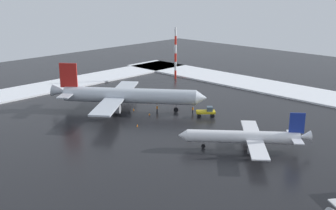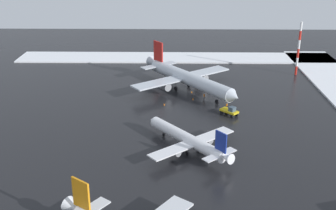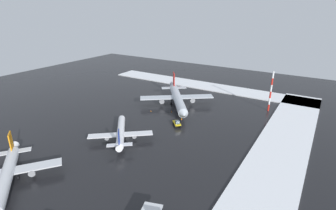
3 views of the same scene
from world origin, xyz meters
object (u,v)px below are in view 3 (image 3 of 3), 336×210
at_px(ground_crew_beside_wing, 182,120).
at_px(traffic_cone_mid_line, 178,107).
at_px(airplane_parked_portside, 121,132).
at_px(traffic_cone_wingtip_side, 151,111).
at_px(airplane_distant_tail, 7,175).
at_px(antenna_mast, 271,92).
at_px(traffic_cone_near_nose, 172,111).
at_px(airplane_parked_starboard, 177,98).
at_px(pushback_tug, 177,123).
at_px(ground_crew_mid_apron, 179,111).

xyz_separation_m(ground_crew_beside_wing, traffic_cone_mid_line, (12.40, 8.67, -0.70)).
xyz_separation_m(airplane_parked_portside, traffic_cone_wingtip_side, (25.30, 5.58, -2.25)).
relative_size(airplane_distant_tail, antenna_mast, 1.52).
relative_size(antenna_mast, traffic_cone_near_nose, 31.51).
distance_m(airplane_distant_tail, traffic_cone_wingtip_side, 59.10).
bearing_deg(airplane_parked_portside, traffic_cone_near_nose, -43.88).
xyz_separation_m(antenna_mast, traffic_cone_mid_line, (-17.65, 34.61, -8.39)).
xyz_separation_m(airplane_parked_starboard, traffic_cone_mid_line, (-1.40, -1.21, -3.65)).
height_order(airplane_parked_starboard, traffic_cone_mid_line, airplane_parked_starboard).
bearing_deg(airplane_parked_portside, ground_crew_beside_wing, -64.78).
xyz_separation_m(airplane_parked_starboard, traffic_cone_wingtip_side, (-11.36, 6.48, -3.65)).
relative_size(airplane_distant_tail, traffic_cone_near_nose, 47.96).
distance_m(airplane_parked_starboard, airplane_distant_tail, 70.86).
distance_m(airplane_parked_portside, ground_crew_beside_wing, 25.32).
xyz_separation_m(airplane_parked_starboard, airplane_parked_portside, (-36.66, 0.90, -1.40)).
relative_size(airplane_parked_portside, pushback_tug, 4.42).
height_order(airplane_parked_portside, airplane_distant_tail, airplane_distant_tail).
xyz_separation_m(ground_crew_mid_apron, traffic_cone_near_nose, (-0.49, 3.14, -0.70)).
bearing_deg(antenna_mast, ground_crew_mid_apron, 126.15).
bearing_deg(traffic_cone_wingtip_side, airplane_distant_tail, 178.28).
distance_m(airplane_parked_portside, airplane_distant_tail, 34.51).
distance_m(airplane_distant_tail, traffic_cone_mid_line, 69.67).
bearing_deg(traffic_cone_mid_line, traffic_cone_wingtip_side, 142.33).
bearing_deg(traffic_cone_mid_line, pushback_tug, -151.50).
relative_size(airplane_parked_starboard, traffic_cone_near_nose, 61.60).
height_order(pushback_tug, traffic_cone_wingtip_side, pushback_tug).
height_order(airplane_distant_tail, traffic_cone_near_nose, airplane_distant_tail).
height_order(airplane_parked_portside, traffic_cone_mid_line, airplane_parked_portside).
distance_m(pushback_tug, traffic_cone_near_nose, 14.07).
height_order(airplane_parked_portside, ground_crew_beside_wing, airplane_parked_portside).
distance_m(pushback_tug, ground_crew_mid_apron, 12.73).
xyz_separation_m(airplane_parked_starboard, airplane_distant_tail, (-70.37, 8.25, -0.89)).
distance_m(antenna_mast, traffic_cone_wingtip_side, 51.21).
relative_size(ground_crew_beside_wing, traffic_cone_near_nose, 3.11).
bearing_deg(ground_crew_mid_apron, traffic_cone_near_nose, 162.90).
bearing_deg(traffic_cone_near_nose, airplane_distant_tail, 171.37).
height_order(ground_crew_mid_apron, traffic_cone_mid_line, ground_crew_mid_apron).
xyz_separation_m(pushback_tug, antenna_mast, (34.25, -25.60, 7.38)).
relative_size(traffic_cone_near_nose, traffic_cone_mid_line, 1.00).
bearing_deg(airplane_distant_tail, pushback_tug, 107.04).
relative_size(pushback_tug, antenna_mast, 0.28).
xyz_separation_m(airplane_distant_tail, traffic_cone_wingtip_side, (59.01, -1.77, -2.76)).
bearing_deg(traffic_cone_mid_line, airplane_parked_portside, 176.58).
distance_m(airplane_parked_portside, traffic_cone_wingtip_side, 26.00).
height_order(airplane_parked_starboard, airplane_distant_tail, airplane_parked_starboard).
bearing_deg(ground_crew_beside_wing, antenna_mast, -42.23).
xyz_separation_m(airplane_distant_tail, traffic_cone_mid_line, (68.97, -9.46, -2.76)).
bearing_deg(traffic_cone_mid_line, airplane_distant_tail, 172.19).
distance_m(airplane_distant_tail, traffic_cone_near_nose, 64.02).
height_order(traffic_cone_mid_line, traffic_cone_wingtip_side, same).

